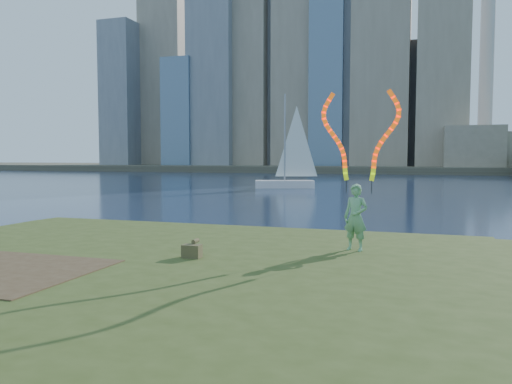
% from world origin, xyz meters
% --- Properties ---
extents(ground, '(320.00, 320.00, 0.00)m').
position_xyz_m(ground, '(0.00, 0.00, 0.00)').
color(ground, '#17233B').
rests_on(ground, ground).
extents(grassy_knoll, '(20.00, 18.00, 0.80)m').
position_xyz_m(grassy_knoll, '(0.00, -2.30, 0.34)').
color(grassy_knoll, '#39491A').
rests_on(grassy_knoll, ground).
extents(dirt_patch, '(3.20, 3.00, 0.02)m').
position_xyz_m(dirt_patch, '(-2.20, -3.20, 0.81)').
color(dirt_patch, '#47331E').
rests_on(dirt_patch, grassy_knoll).
extents(far_shore, '(320.00, 40.00, 1.20)m').
position_xyz_m(far_shore, '(0.00, 95.00, 0.60)').
color(far_shore, '#474334').
rests_on(far_shore, ground).
extents(woman_with_ribbons, '(1.94, 0.63, 3.91)m').
position_xyz_m(woman_with_ribbons, '(3.75, 0.95, 2.23)').
color(woman_with_ribbons, '#157D26').
rests_on(woman_with_ribbons, grassy_knoll).
extents(canvas_bag, '(0.40, 0.45, 0.37)m').
position_xyz_m(canvas_bag, '(0.55, -0.95, 0.95)').
color(canvas_bag, '#4E4627').
rests_on(canvas_bag, grassy_knoll).
extents(sailboat, '(5.84, 3.28, 8.84)m').
position_xyz_m(sailboat, '(-6.56, 35.10, 1.52)').
color(sailboat, white).
rests_on(sailboat, ground).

